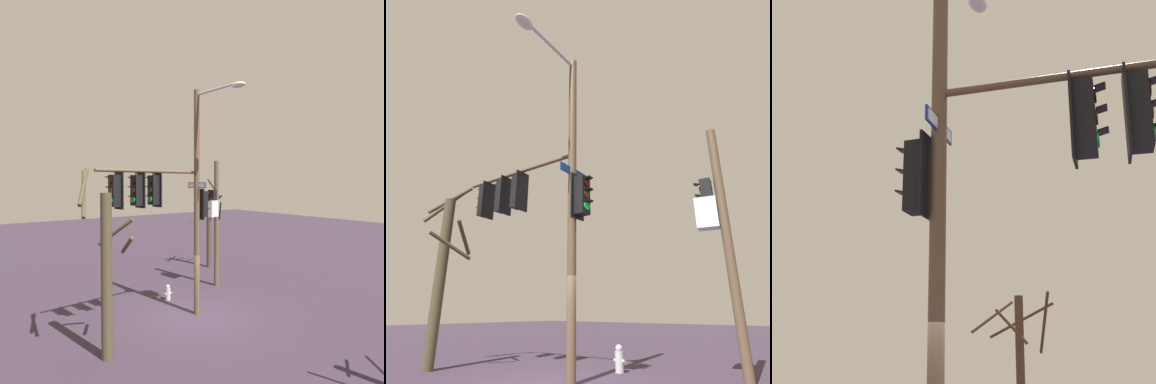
% 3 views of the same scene
% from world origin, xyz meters
% --- Properties ---
extents(main_signal_pole_assembly, '(5.20, 3.13, 9.41)m').
position_xyz_m(main_signal_pole_assembly, '(-0.94, 0.05, 5.19)').
color(main_signal_pole_assembly, brown).
rests_on(main_signal_pole_assembly, ground).
extents(secondary_pole_assembly, '(0.86, 0.57, 6.70)m').
position_xyz_m(secondary_pole_assembly, '(3.24, 2.75, 3.80)').
color(secondary_pole_assembly, brown).
rests_on(secondary_pole_assembly, ground).
extents(fire_hydrant, '(0.38, 0.24, 0.73)m').
position_xyz_m(fire_hydrant, '(0.09, 2.41, 0.34)').
color(fire_hydrant, '#B2B2B7').
rests_on(fire_hydrant, ground).
extents(bare_tree_behind_pole, '(1.92, 1.80, 6.03)m').
position_xyz_m(bare_tree_behind_pole, '(-4.33, -0.96, 2.89)').
color(bare_tree_behind_pole, '#463E2A').
rests_on(bare_tree_behind_pole, ground).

